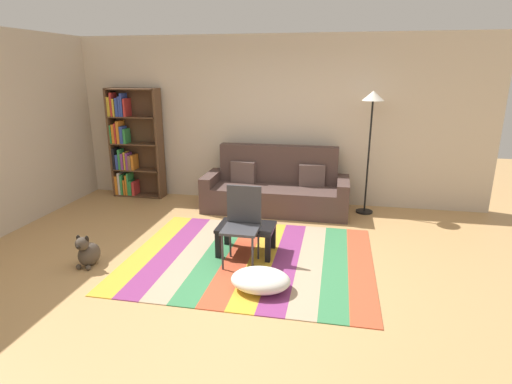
{
  "coord_description": "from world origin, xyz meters",
  "views": [
    {
      "loc": [
        1.01,
        -4.21,
        2.17
      ],
      "look_at": [
        0.02,
        0.78,
        0.65
      ],
      "focal_mm": 28.97,
      "sensor_mm": 36.0,
      "label": 1
    }
  ],
  "objects_px": {
    "tv_remote": "(249,225)",
    "standing_lamp": "(372,112)",
    "couch": "(276,189)",
    "bookshelf": "(130,146)",
    "coffee_table": "(246,231)",
    "pouf": "(261,280)",
    "dog": "(88,253)",
    "folding_chair": "(242,219)"
  },
  "relations": [
    {
      "from": "tv_remote",
      "to": "coffee_table",
      "type": "bearing_deg",
      "value": -139.64
    },
    {
      "from": "bookshelf",
      "to": "pouf",
      "type": "relative_size",
      "value": 3.07
    },
    {
      "from": "pouf",
      "to": "dog",
      "type": "xyz_separation_m",
      "value": [
        -2.04,
        0.16,
        0.04
      ]
    },
    {
      "from": "bookshelf",
      "to": "dog",
      "type": "height_order",
      "value": "bookshelf"
    },
    {
      "from": "standing_lamp",
      "to": "coffee_table",
      "type": "bearing_deg",
      "value": -129.28
    },
    {
      "from": "couch",
      "to": "folding_chair",
      "type": "distance_m",
      "value": 1.95
    },
    {
      "from": "bookshelf",
      "to": "tv_remote",
      "type": "distance_m",
      "value": 3.25
    },
    {
      "from": "bookshelf",
      "to": "coffee_table",
      "type": "height_order",
      "value": "bookshelf"
    },
    {
      "from": "couch",
      "to": "bookshelf",
      "type": "xyz_separation_m",
      "value": [
        -2.61,
        0.28,
        0.55
      ]
    },
    {
      "from": "couch",
      "to": "coffee_table",
      "type": "distance_m",
      "value": 1.71
    },
    {
      "from": "folding_chair",
      "to": "coffee_table",
      "type": "bearing_deg",
      "value": 120.81
    },
    {
      "from": "standing_lamp",
      "to": "tv_remote",
      "type": "relative_size",
      "value": 12.45
    },
    {
      "from": "couch",
      "to": "standing_lamp",
      "type": "distance_m",
      "value": 1.86
    },
    {
      "from": "pouf",
      "to": "folding_chair",
      "type": "relative_size",
      "value": 0.68
    },
    {
      "from": "couch",
      "to": "folding_chair",
      "type": "bearing_deg",
      "value": -92.86
    },
    {
      "from": "dog",
      "to": "couch",
      "type": "bearing_deg",
      "value": 52.74
    },
    {
      "from": "bookshelf",
      "to": "tv_remote",
      "type": "xyz_separation_m",
      "value": [
        2.53,
        -1.97,
        -0.52
      ]
    },
    {
      "from": "bookshelf",
      "to": "dog",
      "type": "xyz_separation_m",
      "value": [
        0.8,
        -2.66,
        -0.73
      ]
    },
    {
      "from": "coffee_table",
      "to": "dog",
      "type": "distance_m",
      "value": 1.84
    },
    {
      "from": "couch",
      "to": "tv_remote",
      "type": "relative_size",
      "value": 15.07
    },
    {
      "from": "couch",
      "to": "tv_remote",
      "type": "height_order",
      "value": "couch"
    },
    {
      "from": "standing_lamp",
      "to": "tv_remote",
      "type": "height_order",
      "value": "standing_lamp"
    },
    {
      "from": "pouf",
      "to": "standing_lamp",
      "type": "relative_size",
      "value": 0.33
    },
    {
      "from": "coffee_table",
      "to": "folding_chair",
      "type": "xyz_separation_m",
      "value": [
        0.01,
        -0.24,
        0.24
      ]
    },
    {
      "from": "couch",
      "to": "pouf",
      "type": "relative_size",
      "value": 3.71
    },
    {
      "from": "coffee_table",
      "to": "pouf",
      "type": "relative_size",
      "value": 1.12
    },
    {
      "from": "coffee_table",
      "to": "dog",
      "type": "bearing_deg",
      "value": -158.34
    },
    {
      "from": "couch",
      "to": "standing_lamp",
      "type": "xyz_separation_m",
      "value": [
        1.39,
        0.13,
        1.22
      ]
    },
    {
      "from": "standing_lamp",
      "to": "folding_chair",
      "type": "xyz_separation_m",
      "value": [
        -1.49,
        -2.07,
        -1.02
      ]
    },
    {
      "from": "dog",
      "to": "standing_lamp",
      "type": "bearing_deg",
      "value": 38.07
    },
    {
      "from": "dog",
      "to": "pouf",
      "type": "bearing_deg",
      "value": -4.6
    },
    {
      "from": "coffee_table",
      "to": "pouf",
      "type": "bearing_deg",
      "value": -68.27
    },
    {
      "from": "couch",
      "to": "dog",
      "type": "height_order",
      "value": "couch"
    },
    {
      "from": "coffee_table",
      "to": "folding_chair",
      "type": "bearing_deg",
      "value": -87.94
    },
    {
      "from": "pouf",
      "to": "tv_remote",
      "type": "bearing_deg",
      "value": 109.43
    },
    {
      "from": "coffee_table",
      "to": "standing_lamp",
      "type": "relative_size",
      "value": 0.36
    },
    {
      "from": "tv_remote",
      "to": "folding_chair",
      "type": "xyz_separation_m",
      "value": [
        -0.02,
        -0.25,
        0.16
      ]
    },
    {
      "from": "pouf",
      "to": "coffee_table",
      "type": "bearing_deg",
      "value": 111.73
    },
    {
      "from": "standing_lamp",
      "to": "folding_chair",
      "type": "distance_m",
      "value": 2.74
    },
    {
      "from": "couch",
      "to": "folding_chair",
      "type": "xyz_separation_m",
      "value": [
        -0.1,
        -1.94,
        0.2
      ]
    },
    {
      "from": "tv_remote",
      "to": "standing_lamp",
      "type": "bearing_deg",
      "value": 65.4
    },
    {
      "from": "pouf",
      "to": "standing_lamp",
      "type": "xyz_separation_m",
      "value": [
        1.16,
        2.67,
        1.44
      ]
    }
  ]
}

